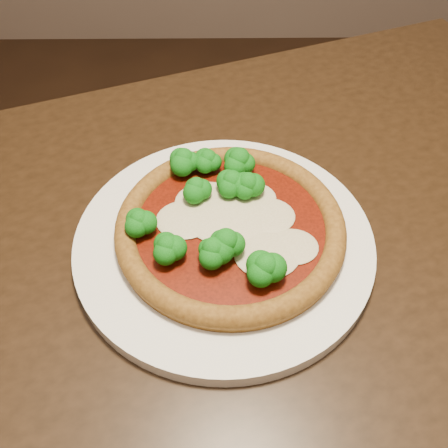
{
  "coord_description": "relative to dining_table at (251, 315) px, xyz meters",
  "views": [
    {
      "loc": [
        -0.05,
        -0.25,
        1.22
      ],
      "look_at": [
        -0.05,
        0.13,
        0.79
      ],
      "focal_mm": 40.0,
      "sensor_mm": 36.0,
      "label": 1
    }
  ],
  "objects": [
    {
      "name": "pizza",
      "position": [
        -0.03,
        0.05,
        0.13
      ],
      "size": [
        0.27,
        0.27,
        0.06
      ],
      "rotation": [
        0.0,
        0.0,
        -0.35
      ],
      "color": "brown",
      "rests_on": "plate"
    },
    {
      "name": "plate",
      "position": [
        -0.03,
        0.04,
        0.11
      ],
      "size": [
        0.35,
        0.35,
        0.02
      ],
      "primitive_type": "cylinder",
      "color": "white",
      "rests_on": "dining_table"
    },
    {
      "name": "dining_table",
      "position": [
        0.0,
        0.0,
        0.0
      ],
      "size": [
        1.39,
        1.21,
        0.75
      ],
      "rotation": [
        0.0,
        0.0,
        0.36
      ],
      "color": "black",
      "rests_on": "floor"
    }
  ]
}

